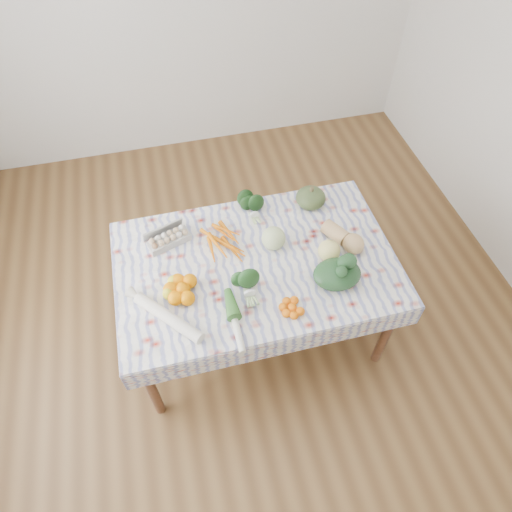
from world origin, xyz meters
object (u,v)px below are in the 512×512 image
egg_carton (169,240)px  butternut_squash (344,236)px  kabocha_squash (311,198)px  grapefruit (329,251)px  cabbage (274,238)px  dining_table (256,270)px

egg_carton → butternut_squash: butternut_squash is taller
kabocha_squash → grapefruit: bearing=-94.5°
cabbage → grapefruit: bearing=-29.6°
dining_table → cabbage: bearing=35.8°
kabocha_squash → butternut_squash: (0.09, -0.36, 0.00)m
butternut_squash → grapefruit: grapefruit is taller
butternut_squash → grapefruit: bearing=-175.3°
egg_carton → butternut_squash: (1.03, -0.26, 0.03)m
dining_table → egg_carton: bearing=150.5°
kabocha_squash → butternut_squash: 0.37m
egg_carton → dining_table: bearing=-48.3°
kabocha_squash → cabbage: bearing=-139.3°
kabocha_squash → butternut_squash: bearing=-76.1°
dining_table → grapefruit: (0.43, -0.07, 0.15)m
cabbage → grapefruit: size_ratio=1.10×
dining_table → kabocha_squash: size_ratio=8.22×
dining_table → grapefruit: bearing=-9.5°
egg_carton → butternut_squash: bearing=-32.8°
cabbage → grapefruit: (0.29, -0.17, -0.01)m
kabocha_squash → grapefruit: grapefruit is taller
egg_carton → kabocha_squash: kabocha_squash is taller
egg_carton → kabocha_squash: size_ratio=1.35×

